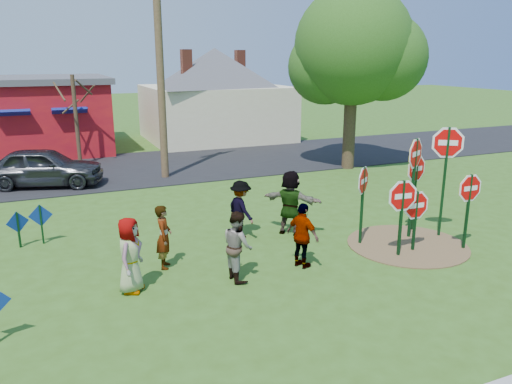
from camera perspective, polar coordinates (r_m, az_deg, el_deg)
ground at (r=12.77m, az=-2.00°, el=-7.48°), size 120.00×120.00×0.00m
road at (r=23.41m, az=-12.24°, el=2.81°), size 120.00×7.50×0.04m
dirt_patch at (r=14.15m, az=16.89°, el=-5.78°), size 3.20×3.20×0.03m
red_building at (r=29.17m, az=-25.78°, el=7.94°), size 9.40×7.69×3.90m
cream_house at (r=30.65m, az=-4.68°, el=11.47°), size 9.40×9.40×6.50m
stop_sign_a at (r=12.90m, az=16.37°, el=-1.09°), size 1.08×0.13×2.13m
stop_sign_b at (r=14.17m, az=17.69°, el=3.19°), size 1.00×0.55×2.97m
stop_sign_c at (r=14.55m, az=20.95°, el=3.82°), size 1.00×0.62×3.26m
stop_sign_d at (r=14.92m, az=17.81°, el=1.93°), size 1.04×0.28×2.38m
stop_sign_e at (r=13.45m, az=17.82°, el=-1.87°), size 1.02×0.07×1.75m
stop_sign_f at (r=13.94m, az=23.21°, el=-0.16°), size 0.99×0.07×2.16m
stop_sign_g at (r=13.47m, az=12.13°, el=0.46°), size 0.82×0.62×2.28m
blue_diamond_c at (r=14.62m, az=-25.56°, el=-3.50°), size 0.56×0.23×1.00m
blue_diamond_d at (r=14.64m, az=-23.36°, el=-2.94°), size 0.62×0.06×1.11m
person_a at (r=11.05m, az=-14.22°, el=-7.00°), size 0.87×0.98×1.68m
person_b at (r=12.12m, az=-10.49°, el=-5.05°), size 0.53×0.66×1.56m
person_c at (r=11.32m, az=-2.10°, el=-6.15°), size 0.64×0.80×1.61m
person_d at (r=13.93m, az=-1.75°, el=-1.96°), size 0.80×1.15×1.62m
person_e at (r=11.98m, az=5.36°, el=-5.00°), size 0.71×1.02×1.60m
person_f at (r=14.15m, az=3.97°, el=-1.21°), size 1.57×1.64×1.86m
suv at (r=20.98m, az=-23.13°, el=2.65°), size 4.74×2.99×1.50m
utility_pole at (r=20.72m, az=-11.01°, el=15.77°), size 2.26×1.11×9.90m
leafy_tree at (r=22.70m, az=11.32°, el=15.38°), size 5.56×5.07×7.90m
bare_tree_east at (r=24.41m, az=-19.97°, el=9.07°), size 1.80×1.80×4.14m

